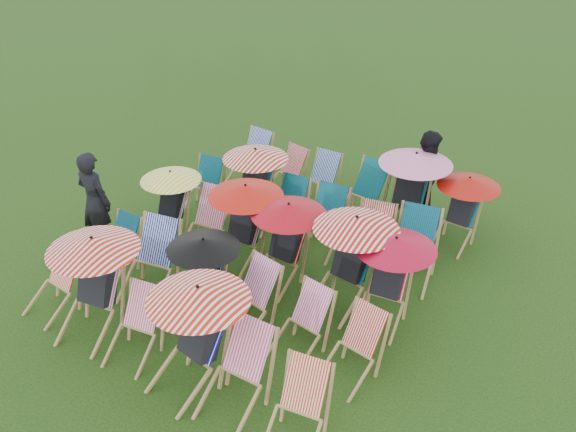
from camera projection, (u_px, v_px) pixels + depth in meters
The scene contains 33 objects.
ground at pixel (263, 276), 9.70m from camera, with size 100.00×100.00×0.00m, color black.
deckchair_0 at pixel (53, 284), 8.82m from camera, with size 0.64×0.85×0.87m.
deckchair_1 at pixel (91, 284), 8.30m from camera, with size 1.19×1.29×1.41m.
deckchair_2 at pixel (133, 327), 8.05m from camera, with size 0.69×0.88×0.87m.
deckchair_3 at pixel (192, 336), 7.45m from camera, with size 1.20×1.28×1.43m.
deckchair_4 at pixel (235, 374), 7.28m from camera, with size 0.65×0.92×0.99m.
deckchair_5 at pixel (296, 412), 6.87m from camera, with size 0.71×0.90×0.90m.
deckchair_6 at pixel (116, 247), 9.64m from camera, with size 0.55×0.76×0.83m.
deckchair_7 at pixel (149, 262), 9.13m from camera, with size 0.84×1.05×1.03m.
deckchair_8 at pixel (199, 275), 8.68m from camera, with size 0.99×1.06×1.18m.
deckchair_9 at pixel (247, 299), 8.49m from camera, with size 0.76×0.95×0.92m.
deckchair_10 at pixel (301, 324), 8.11m from camera, with size 0.67×0.86×0.85m.
deckchair_11 at pixel (353, 348), 7.73m from camera, with size 0.69×0.87×0.86m.
deckchair_12 at pixel (168, 203), 10.38m from camera, with size 0.97×1.02×1.16m.
deckchair_13 at pixel (205, 224), 10.08m from camera, with size 0.75×0.96×0.97m.
deckchair_14 at pixel (240, 224), 9.64m from camera, with size 1.13×1.17×1.34m.
deckchair_15 at pixel (282, 242), 9.26m from camera, with size 1.09×1.14×1.29m.
deckchair_16 at pixel (347, 260), 8.78m from camera, with size 1.18×1.24×1.40m.
deckchair_17 at pixel (387, 279), 8.51m from camera, with size 1.08×1.16×1.29m.
deckchair_18 at pixel (203, 186), 11.25m from camera, with size 0.69×0.87×0.86m.
deckchair_19 at pixel (250, 183), 10.79m from camera, with size 1.10×1.15×1.30m.
deckchair_20 at pixel (286, 208), 10.57m from camera, with size 0.63×0.84×0.88m.
deckchair_21 at pixel (322, 222), 10.14m from camera, with size 0.69×0.92×0.96m.
deckchair_22 at pixel (371, 240), 9.71m from camera, with size 0.77×0.96×0.93m.
deckchair_23 at pixel (412, 249), 9.42m from camera, with size 0.83×1.04×1.02m.
deckchair_24 at pixel (249, 159), 12.10m from camera, with size 0.70×0.92×0.94m.
deckchair_25 at pixel (286, 173), 11.72m from camera, with size 0.69×0.86×0.84m.
deckchair_26 at pixel (319, 181), 11.39m from camera, with size 0.59×0.82×0.88m.
deckchair_27 at pixel (361, 195), 10.87m from camera, with size 0.78×0.99×0.98m.
deckchair_28 at pixel (408, 192), 10.42m from camera, with size 1.19×1.26×1.41m.
deckchair_29 at pixel (460, 210), 10.18m from camera, with size 0.99×1.03×1.17m.
person_left at pixel (95, 201), 9.98m from camera, with size 0.61×0.40×1.67m, color black.
person_rear at pixel (426, 175), 10.79m from camera, with size 0.78×0.61×1.61m, color black.
Camera 1 is at (4.54, -6.39, 5.79)m, focal length 40.00 mm.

